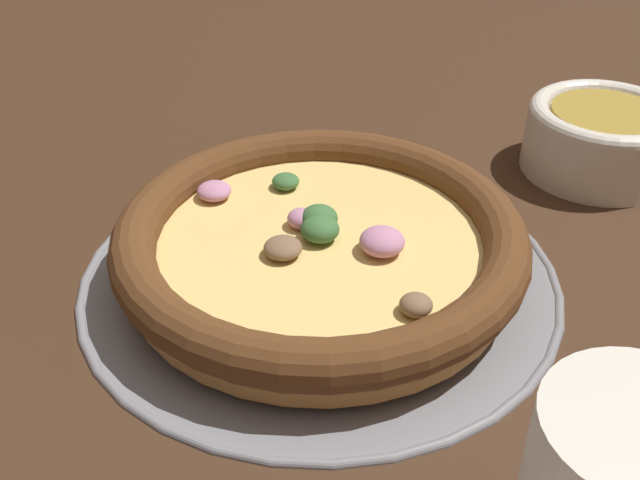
% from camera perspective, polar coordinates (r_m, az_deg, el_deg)
% --- Properties ---
extents(ground_plane, '(3.00, 3.00, 0.00)m').
position_cam_1_polar(ground_plane, '(0.50, 0.00, -2.74)').
color(ground_plane, '#3D2616').
extents(pizza_tray, '(0.32, 0.32, 0.01)m').
position_cam_1_polar(pizza_tray, '(0.50, 0.00, -2.50)').
color(pizza_tray, gray).
rests_on(pizza_tray, ground_plane).
extents(pizza, '(0.27, 0.27, 0.04)m').
position_cam_1_polar(pizza, '(0.49, -0.00, -0.21)').
color(pizza, '#BC7F42').
rests_on(pizza, pizza_tray).
extents(bowl_near, '(0.12, 0.12, 0.06)m').
position_cam_1_polar(bowl_near, '(0.65, 20.66, 7.46)').
color(bowl_near, silver).
rests_on(bowl_near, ground_plane).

